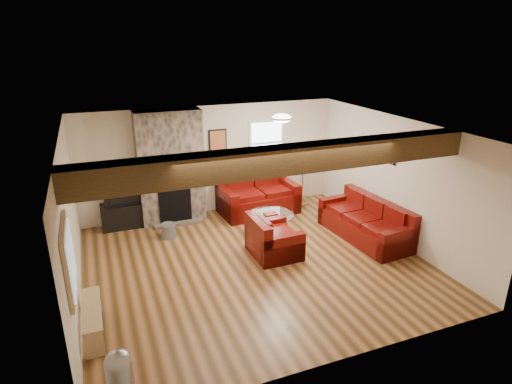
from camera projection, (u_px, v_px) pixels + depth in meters
room at (255, 200)px, 7.47m from camera, size 8.00×8.00×8.00m
oak_beam at (287, 159)px, 6.01m from camera, size 6.00×0.36×0.38m
chimney_breast at (171, 169)px, 9.31m from camera, size 1.40×0.67×2.50m
back_window at (266, 143)px, 10.20m from camera, size 0.90×0.08×1.10m
hatch_window at (69, 259)px, 5.07m from camera, size 0.08×1.00×0.90m
ceiling_dome at (282, 120)px, 8.16m from camera, size 0.40×0.40×0.18m
artwork_back at (218, 141)px, 9.73m from camera, size 0.42×0.06×0.52m
artwork_right at (387, 152)px, 8.58m from camera, size 0.06×0.55×0.42m
sofa_three at (365, 220)px, 8.75m from camera, size 1.05×2.15×0.81m
loveseat at (258, 193)px, 10.01m from camera, size 1.83×1.13×0.94m
armchair_red at (274, 236)px, 8.08m from camera, size 0.86×0.97×0.78m
coffee_table at (270, 225)px, 8.91m from camera, size 0.96×0.96×0.50m
tv_cabinet at (127, 215)px, 9.33m from camera, size 1.08×0.43×0.54m
television at (125, 192)px, 9.15m from camera, size 0.88×0.12×0.51m
floor_lamp at (304, 153)px, 10.21m from camera, size 0.39×0.39×1.53m
pine_bench at (93, 321)px, 5.96m from camera, size 0.26×1.11×0.42m
pedal_bin at (121, 380)px, 4.71m from camera, size 0.34×0.34×0.77m
coal_bucket at (169, 230)px, 8.85m from camera, size 0.33×0.33×0.31m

